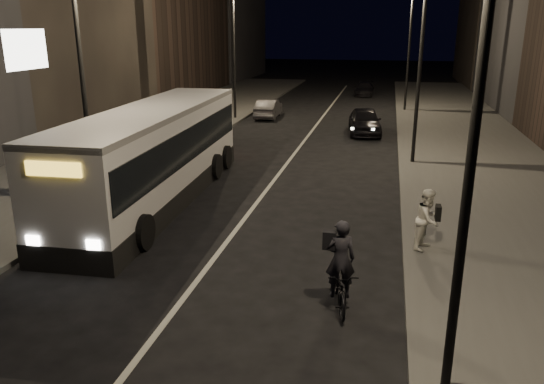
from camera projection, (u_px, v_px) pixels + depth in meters
The scene contains 14 objects.
ground at pixel (209, 265), 13.97m from camera, with size 180.00×180.00×0.00m, color black.
sidewalk_right at pixel (473, 156), 25.28m from camera, with size 7.00×70.00×0.16m, color #3D3E3B.
sidewalk_left at pixel (143, 141), 28.72m from camera, with size 7.00×70.00×0.16m, color #3D3E3B.
streetlight_right_near at pixel (461, 75), 7.56m from camera, with size 1.20×0.44×8.12m.
streetlight_right_mid at pixel (415, 42), 22.47m from camera, with size 1.20×0.44×8.12m.
streetlight_right_far at pixel (406, 36), 37.39m from camera, with size 1.20×0.44×8.12m.
streetlight_left_near at pixel (86, 47), 17.17m from camera, with size 1.20×0.44×8.12m.
streetlight_left_far at pixel (238, 37), 33.96m from camera, with size 1.20×0.44×8.12m.
city_bus at pixel (155, 151), 18.70m from camera, with size 3.27×12.43×3.32m.
cyclist_on_bicycle at pixel (340, 279), 11.66m from camera, with size 1.02×1.95×2.13m.
pedestrian_woman at pixel (428, 219), 14.40m from camera, with size 0.82×0.64×1.69m, color silver.
car_near at pixel (365, 121), 30.78m from camera, with size 1.77×4.40×1.50m, color black.
car_mid at pixel (268, 109), 36.21m from camera, with size 1.35×3.86×1.27m, color #3B3B3D.
car_far at pixel (364, 89), 47.99m from camera, with size 1.61×3.95×1.15m, color black.
Camera 1 is at (4.33, -12.11, 6.02)m, focal length 35.00 mm.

